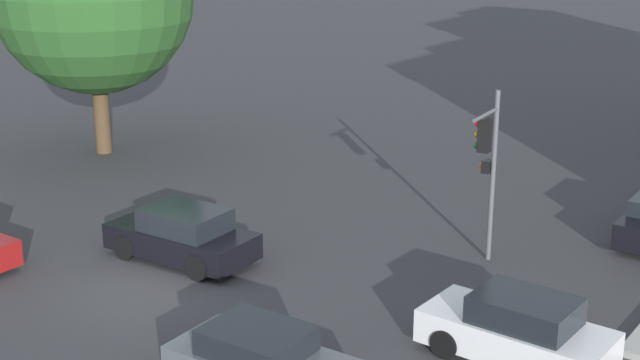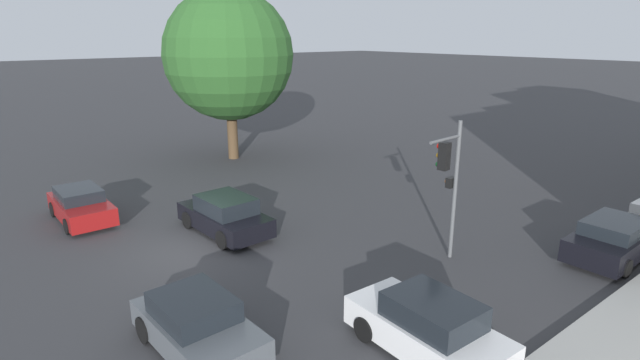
% 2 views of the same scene
% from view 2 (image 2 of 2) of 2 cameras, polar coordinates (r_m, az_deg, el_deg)
% --- Properties ---
extents(ground_plane, '(300.00, 300.00, 0.00)m').
position_cam_2_polar(ground_plane, '(18.68, -14.79, -7.90)').
color(ground_plane, '#333335').
extents(street_tree, '(7.70, 7.70, 10.14)m').
position_cam_2_polar(street_tree, '(30.84, -10.41, 13.87)').
color(street_tree, '#4C3823').
rests_on(street_tree, ground_plane).
extents(traffic_signal, '(0.64, 1.79, 4.81)m').
position_cam_2_polar(traffic_signal, '(16.89, 14.51, 0.85)').
color(traffic_signal, '#515456').
rests_on(traffic_signal, ground_plane).
extents(crossing_car_0, '(4.01, 1.89, 1.36)m').
position_cam_2_polar(crossing_car_0, '(23.00, -25.66, -2.62)').
color(crossing_car_0, maroon).
rests_on(crossing_car_0, ground_plane).
extents(crossing_car_1, '(3.95, 2.07, 1.40)m').
position_cam_2_polar(crossing_car_1, '(13.05, -13.88, -15.82)').
color(crossing_car_1, '#4C5156').
rests_on(crossing_car_1, ground_plane).
extents(crossing_car_2, '(4.35, 2.15, 1.51)m').
position_cam_2_polar(crossing_car_2, '(19.79, -10.81, -3.99)').
color(crossing_car_2, black).
rests_on(crossing_car_2, ground_plane).
extents(crossing_car_3, '(4.15, 1.96, 1.54)m').
position_cam_2_polar(crossing_car_3, '(12.77, 12.23, -16.18)').
color(crossing_car_3, silver).
rests_on(crossing_car_3, ground_plane).
extents(parked_car_0, '(2.05, 4.42, 1.40)m').
position_cam_2_polar(parked_car_0, '(20.22, 30.61, -5.79)').
color(parked_car_0, black).
rests_on(parked_car_0, ground_plane).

